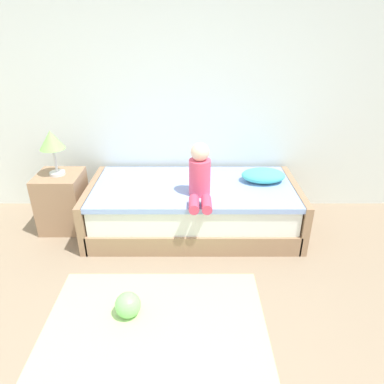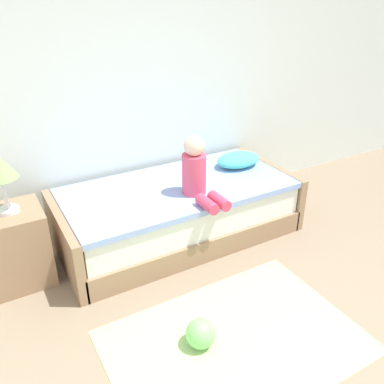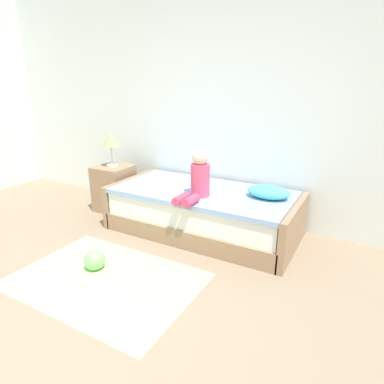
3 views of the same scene
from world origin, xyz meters
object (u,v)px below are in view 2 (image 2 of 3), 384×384
bed (178,211)px  toy_ball (201,334)px  nightstand (17,247)px  pillow (238,160)px  child_figure (197,172)px

bed → toy_ball: bearing=-111.9°
toy_ball → nightstand: bearing=124.7°
nightstand → pillow: 2.08m
child_figure → pillow: size_ratio=1.16×
nightstand → pillow: bearing=1.7°
pillow → bed: bearing=-172.0°
child_figure → toy_ball: child_figure is taller
nightstand → pillow: size_ratio=1.36×
nightstand → toy_ball: 1.53m
bed → child_figure: size_ratio=4.14×
bed → pillow: bearing=8.0°
nightstand → toy_ball: (0.86, -1.25, -0.20)m
bed → toy_ball: size_ratio=11.00×
bed → pillow: (0.71, 0.10, 0.32)m
bed → child_figure: 0.52m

